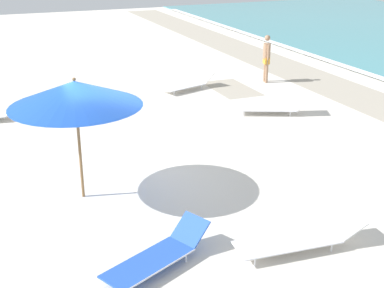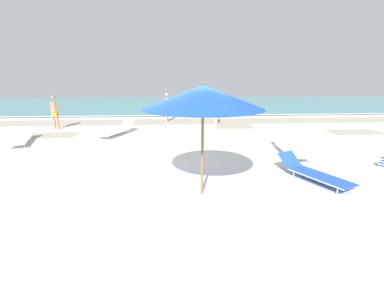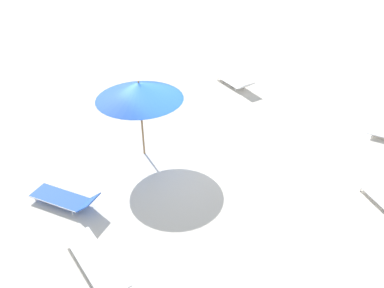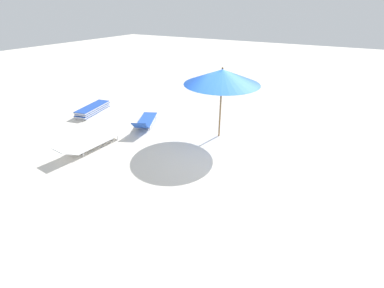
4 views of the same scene
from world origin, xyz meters
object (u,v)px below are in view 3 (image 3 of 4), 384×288
at_px(beach_umbrella, 139,91).
at_px(sun_lounger_near_water_left, 66,198).
at_px(sun_lounger_mid_beach_solo, 234,82).
at_px(sun_lounger_under_umbrella, 96,263).

height_order(beach_umbrella, sun_lounger_near_water_left, beach_umbrella).
bearing_deg(sun_lounger_mid_beach_solo, beach_umbrella, 25.56).
xyz_separation_m(sun_lounger_near_water_left, sun_lounger_mid_beach_solo, (-9.09, -2.32, -0.01)).
bearing_deg(sun_lounger_mid_beach_solo, sun_lounger_near_water_left, 24.29).
xyz_separation_m(sun_lounger_under_umbrella, sun_lounger_mid_beach_solo, (-9.52, -4.78, 0.01)).
bearing_deg(sun_lounger_near_water_left, beach_umbrella, 166.51).
relative_size(beach_umbrella, sun_lounger_near_water_left, 1.26).
relative_size(sun_lounger_under_umbrella, sun_lounger_mid_beach_solo, 1.06).
bearing_deg(sun_lounger_near_water_left, sun_lounger_under_umbrella, 54.71).
distance_m(beach_umbrella, sun_lounger_under_umbrella, 5.06).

